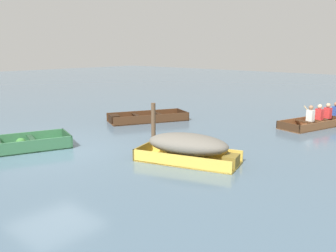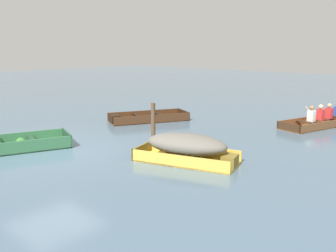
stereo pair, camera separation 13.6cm
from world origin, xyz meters
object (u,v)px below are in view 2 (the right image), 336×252
at_px(rowboat_wooden_brown_with_crew, 319,121).
at_px(skiff_dark_varnish_near_moored, 145,118).
at_px(dinghy_green_foreground, 10,146).
at_px(mooring_post, 153,122).
at_px(skiff_yellow_mid_moored, 187,147).

bearing_deg(rowboat_wooden_brown_with_crew, skiff_dark_varnish_near_moored, -145.84).
distance_m(dinghy_green_foreground, mooring_post, 4.59).
xyz_separation_m(skiff_dark_varnish_near_moored, mooring_post, (2.62, -2.13, 0.52)).
xyz_separation_m(skiff_yellow_mid_moored, rowboat_wooden_brown_with_crew, (0.80, 7.30, -0.22)).
xyz_separation_m(rowboat_wooden_brown_with_crew, mooring_post, (-3.29, -6.14, 0.42)).
bearing_deg(dinghy_green_foreground, skiff_dark_varnish_near_moored, 93.10).
bearing_deg(dinghy_green_foreground, rowboat_wooden_brown_with_crew, 61.05).
relative_size(skiff_dark_varnish_near_moored, skiff_yellow_mid_moored, 1.17).
height_order(dinghy_green_foreground, skiff_dark_varnish_near_moored, dinghy_green_foreground).
distance_m(skiff_dark_varnish_near_moored, mooring_post, 3.42).
height_order(skiff_dark_varnish_near_moored, mooring_post, mooring_post).
relative_size(dinghy_green_foreground, skiff_dark_varnish_near_moored, 0.98).
bearing_deg(rowboat_wooden_brown_with_crew, mooring_post, -118.16).
xyz_separation_m(skiff_yellow_mid_moored, mooring_post, (-2.48, 1.16, 0.20)).
bearing_deg(mooring_post, rowboat_wooden_brown_with_crew, 61.84).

